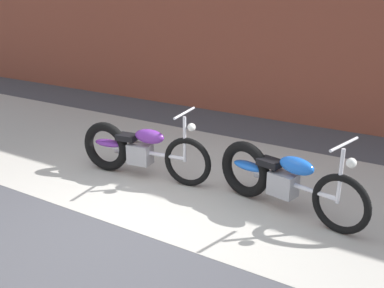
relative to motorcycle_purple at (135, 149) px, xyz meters
name	(u,v)px	position (x,y,z in m)	size (l,w,h in m)	color
ground_plane	(125,229)	(0.83, -1.24, -0.40)	(80.00, 80.00, 0.00)	#47474C
sidewalk_slab	(205,176)	(0.83, 0.51, -0.40)	(36.00, 3.50, 0.01)	#B2ADA3
motorcycle_purple	(135,149)	(0.00, 0.00, 0.00)	(2.00, 0.58, 1.03)	black
motorcycle_blue	(278,178)	(2.07, 0.12, 0.00)	(1.98, 0.72, 1.03)	black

